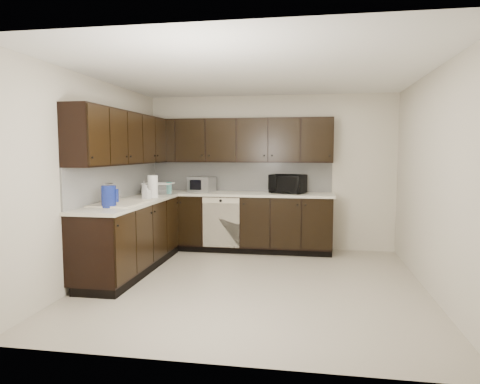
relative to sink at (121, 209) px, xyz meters
name	(u,v)px	position (x,y,z in m)	size (l,w,h in m)	color
floor	(254,284)	(1.68, 0.01, -0.88)	(4.00, 4.00, 0.00)	#ABA18D
ceiling	(254,73)	(1.68, 0.01, 1.62)	(4.00, 4.00, 0.00)	white
wall_back	(270,173)	(1.68, 2.01, 0.37)	(4.00, 0.02, 2.50)	#BEB6A2
wall_left	(97,179)	(-0.32, 0.01, 0.37)	(0.02, 4.00, 2.50)	#BEB6A2
wall_right	(433,183)	(3.68, 0.01, 0.37)	(0.02, 4.00, 2.50)	#BEB6A2
wall_front	(218,199)	(1.68, -1.99, 0.37)	(4.00, 0.02, 2.50)	#BEB6A2
lower_cabinets	(197,231)	(0.67, 1.12, -0.47)	(3.00, 2.80, 0.90)	black
countertop	(196,197)	(0.67, 1.12, 0.04)	(3.03, 2.83, 0.04)	beige
backsplash	(187,179)	(0.46, 1.33, 0.30)	(3.00, 2.80, 0.48)	#B1B2AD
upper_cabinets	(191,140)	(0.58, 1.22, 0.89)	(3.00, 2.80, 0.70)	black
dishwasher	(221,219)	(0.98, 1.42, -0.33)	(0.58, 0.04, 0.78)	beige
sink	(121,209)	(0.00, 0.00, 0.00)	(0.54, 0.82, 0.42)	beige
microwave	(288,184)	(1.99, 1.76, 0.20)	(0.53, 0.36, 0.29)	black
soap_bottle_a	(147,192)	(0.14, 0.51, 0.16)	(0.09, 0.09, 0.20)	gray
soap_bottle_b	(144,188)	(-0.11, 1.06, 0.17)	(0.08, 0.08, 0.22)	gray
toaster_oven	(202,184)	(0.59, 1.75, 0.18)	(0.39, 0.29, 0.25)	#B6B6B8
storage_bin	(158,189)	(0.01, 1.30, 0.14)	(0.41, 0.31, 0.16)	silver
blue_pitcher	(109,196)	(0.01, -0.33, 0.19)	(0.17, 0.17, 0.26)	#102394
teal_tumbler	(169,188)	(0.17, 1.35, 0.15)	(0.08, 0.08, 0.18)	#0D9688
paper_towel_roll	(153,187)	(0.13, 0.79, 0.22)	(0.14, 0.14, 0.31)	white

